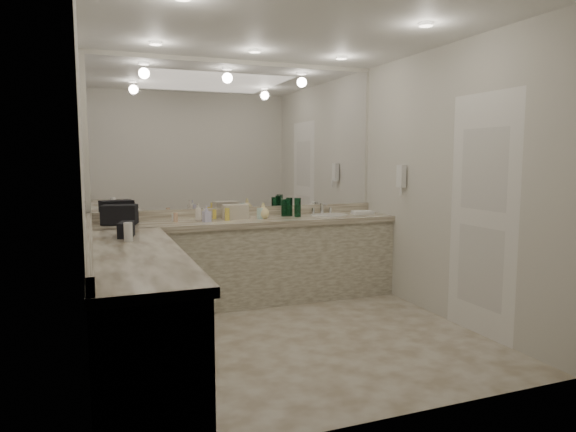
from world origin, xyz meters
name	(u,v)px	position (x,y,z in m)	size (l,w,h in m)	color
floor	(290,337)	(0.00, 0.00, 0.00)	(3.20, 3.20, 0.00)	#BCB3A1
ceiling	(290,27)	(0.00, 0.00, 2.60)	(3.20, 3.20, 0.00)	white
wall_back	(241,180)	(0.00, 1.50, 1.30)	(3.20, 0.02, 2.60)	beige
wall_left	(85,192)	(-1.60, 0.00, 1.30)	(0.02, 3.00, 2.60)	beige
wall_right	(447,184)	(1.60, 0.00, 1.30)	(0.02, 3.00, 2.60)	beige
vanity_back_base	(249,263)	(0.00, 1.20, 0.42)	(3.20, 0.60, 0.84)	beige
vanity_back_top	(249,222)	(0.00, 1.19, 0.87)	(3.20, 0.64, 0.06)	beige
vanity_left_base	(135,317)	(-1.30, -0.30, 0.42)	(0.60, 2.40, 0.84)	beige
vanity_left_top	(135,255)	(-1.29, -0.30, 0.87)	(0.64, 2.42, 0.06)	beige
backsplash_back	(242,212)	(0.00, 1.48, 0.95)	(3.20, 0.04, 0.10)	beige
backsplash_left	(90,240)	(-1.58, 0.00, 0.95)	(0.04, 3.00, 0.10)	beige
mirror_back	(241,137)	(0.00, 1.49, 1.77)	(3.12, 0.01, 1.55)	white
mirror_left	(84,126)	(-1.59, 0.00, 1.77)	(0.01, 2.92, 1.55)	white
sink	(330,216)	(0.95, 1.20, 0.90)	(0.44, 0.44, 0.03)	white
faucet	(322,208)	(0.95, 1.41, 0.97)	(0.24, 0.16, 0.14)	silver
wall_phone	(401,176)	(1.56, 0.70, 1.35)	(0.06, 0.10, 0.24)	white
door	(482,216)	(1.59, -0.50, 1.05)	(0.02, 0.82, 2.10)	white
black_toiletry_bag	(120,215)	(-1.31, 1.21, 0.99)	(0.33, 0.20, 0.19)	black
black_bag_spill	(126,229)	(-1.30, 0.37, 0.96)	(0.10, 0.23, 0.13)	black
cream_cosmetic_case	(235,212)	(-0.13, 1.28, 0.98)	(0.27, 0.16, 0.15)	beige
hand_towel	(362,213)	(1.35, 1.17, 0.92)	(0.23, 0.15, 0.04)	white
lotion_left	(128,232)	(-1.30, 0.13, 0.98)	(0.07, 0.07, 0.16)	white
soap_bottle_a	(198,212)	(-0.53, 1.25, 0.99)	(0.07, 0.07, 0.18)	white
soap_bottle_b	(207,214)	(-0.47, 1.11, 0.98)	(0.07, 0.07, 0.16)	silver
soap_bottle_c	(263,211)	(0.16, 1.19, 0.98)	(0.13, 0.13, 0.17)	#F9E79C
green_bottle_0	(289,207)	(0.51, 1.31, 1.00)	(0.07, 0.07, 0.20)	#0D4121
green_bottle_1	(284,208)	(0.45, 1.32, 0.99)	(0.06, 0.06, 0.19)	#0D4121
green_bottle_2	(298,207)	(0.56, 1.21, 1.00)	(0.07, 0.07, 0.21)	#0D4121
amenity_bottle_0	(214,214)	(-0.34, 1.34, 0.95)	(0.04, 0.04, 0.10)	#F2D84C
amenity_bottle_1	(227,214)	(-0.25, 1.15, 0.96)	(0.05, 0.05, 0.13)	#F2D84C
amenity_bottle_2	(174,217)	(-0.77, 1.32, 0.94)	(0.04, 0.04, 0.07)	white
amenity_bottle_3	(260,213)	(0.11, 1.17, 0.96)	(0.07, 0.07, 0.12)	silver
amenity_bottle_4	(176,217)	(-0.77, 1.22, 0.95)	(0.04, 0.04, 0.10)	#E0B28C
amenity_bottle_5	(205,215)	(-0.48, 1.13, 0.97)	(0.04, 0.04, 0.14)	white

